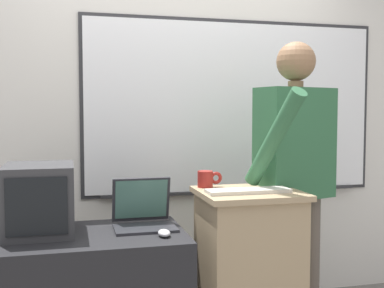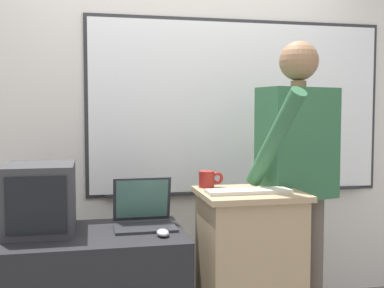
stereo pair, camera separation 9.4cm
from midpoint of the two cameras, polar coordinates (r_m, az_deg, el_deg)
name	(u,v)px [view 1 (the left image)]	position (r m, az deg, el deg)	size (l,w,h in m)	color
back_wall	(172,115)	(3.42, -3.20, 3.41)	(6.40, 0.17, 2.70)	silver
lectern_podium	(248,276)	(2.74, 5.68, -15.30)	(0.54, 0.50, 0.95)	tan
person_presenter	(295,167)	(2.90, 11.20, -2.66)	(0.64, 0.65, 1.78)	brown
laptop	(143,212)	(2.62, -6.87, -8.05)	(0.32, 0.29, 0.26)	#28282D
wireless_keyboard	(248,191)	(2.56, 5.62, -5.55)	(0.45, 0.13, 0.02)	beige
computer_mouse_by_laptop	(164,233)	(2.41, -4.46, -10.48)	(0.06, 0.10, 0.03)	#BCBCC1
crt_monitor	(39,199)	(2.57, -18.64, -6.18)	(0.34, 0.42, 0.35)	#333335
coffee_mug	(207,179)	(2.73, 0.74, -4.17)	(0.14, 0.09, 0.09)	maroon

